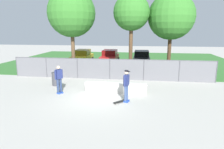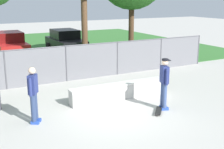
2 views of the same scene
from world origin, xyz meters
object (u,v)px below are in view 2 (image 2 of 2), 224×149
object	(u,v)px
skateboarder	(164,81)
skateboard	(159,111)
concrete_ledge	(119,91)
bystander	(33,93)
car_black	(66,41)
car_red	(10,44)

from	to	relation	value
skateboarder	skateboard	bearing A→B (deg)	-149.11
concrete_ledge	bystander	distance (m)	3.70
car_black	bystander	bearing A→B (deg)	-114.32
car_black	concrete_ledge	bearing A→B (deg)	-98.91
skateboarder	skateboard	xyz separation A→B (m)	(-0.36, -0.21, -0.96)
car_red	car_black	distance (m)	3.80
car_black	bystander	size ratio (longest dim) A/B	2.31
concrete_ledge	skateboard	bearing A→B (deg)	-76.80
skateboarder	car_red	world-z (taller)	skateboarder
car_red	bystander	xyz separation A→B (m)	(-1.45, -11.92, 0.17)
skateboarder	car_red	distance (m)	13.20
skateboarder	bystander	distance (m)	4.46
concrete_ledge	skateboard	size ratio (longest dim) A/B	5.57
skateboard	car_red	bearing A→B (deg)	101.04
concrete_ledge	car_red	xyz separation A→B (m)	(-2.09, 11.12, 0.52)
skateboard	bystander	distance (m)	4.27
skateboard	car_red	xyz separation A→B (m)	(-2.56, 13.09, 0.77)
concrete_ledge	skateboarder	distance (m)	2.07
skateboarder	car_red	size ratio (longest dim) A/B	0.44
skateboard	car_black	xyz separation A→B (m)	(1.22, 12.73, 0.77)
skateboarder	skateboard	world-z (taller)	skateboarder
skateboarder	car_black	world-z (taller)	skateboarder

